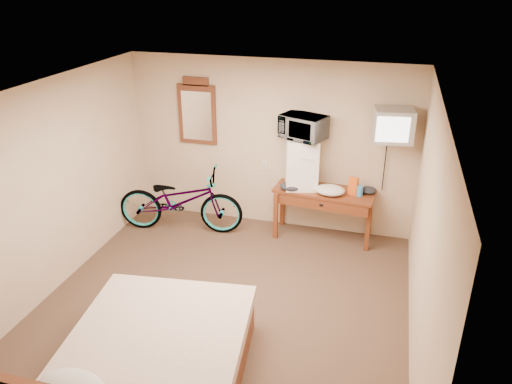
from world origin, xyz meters
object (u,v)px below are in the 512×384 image
at_px(crt_television, 393,125).
at_px(bicycle, 180,200).
at_px(microwave, 303,127).
at_px(bed, 149,372).
at_px(wall_mirror, 197,112).
at_px(desk, 324,198).
at_px(mini_fridge, 302,163).
at_px(blue_cup, 360,191).

relative_size(crt_television, bicycle, 0.33).
xyz_separation_m(microwave, crt_television, (1.18, -0.04, 0.13)).
bearing_deg(bed, bicycle, 108.20).
bearing_deg(microwave, bed, -80.62).
bearing_deg(bicycle, wall_mirror, -17.78).
bearing_deg(bicycle, desk, -90.27).
bearing_deg(bed, crt_television, 60.85).
height_order(wall_mirror, bed, wall_mirror).
height_order(mini_fridge, blue_cup, mini_fridge).
bearing_deg(microwave, crt_television, 19.31).
xyz_separation_m(microwave, bed, (-0.72, -3.43, -1.34)).
relative_size(blue_cup, bicycle, 0.08).
bearing_deg(microwave, bicycle, -146.52).
distance_m(wall_mirror, bicycle, 1.33).
distance_m(desk, bed, 3.55).
bearing_deg(wall_mirror, bicycle, -98.85).
xyz_separation_m(wall_mirror, bed, (0.91, -3.64, -1.38)).
height_order(desk, bicycle, bicycle).
height_order(microwave, wall_mirror, wall_mirror).
xyz_separation_m(wall_mirror, bicycle, (-0.09, -0.59, -1.18)).
distance_m(microwave, bed, 3.75).
xyz_separation_m(crt_television, bed, (-1.89, -3.39, -1.48)).
relative_size(mini_fridge, blue_cup, 4.81).
xyz_separation_m(blue_cup, crt_television, (0.34, 0.05, 0.94)).
distance_m(mini_fridge, blue_cup, 0.89).
xyz_separation_m(desk, wall_mirror, (-1.97, 0.27, 1.04)).
bearing_deg(mini_fridge, crt_television, -1.85).
bearing_deg(desk, blue_cup, -3.60).
xyz_separation_m(bicycle, bed, (1.00, -3.05, -0.19)).
distance_m(microwave, crt_television, 1.18).
relative_size(crt_television, wall_mirror, 0.62).
bearing_deg(crt_television, blue_cup, -171.09).
bearing_deg(bicycle, mini_fridge, -86.63).
bearing_deg(wall_mirror, desk, -7.90).
bearing_deg(blue_cup, crt_television, 8.91).
bearing_deg(microwave, blue_cup, 14.92).
distance_m(desk, bicycle, 2.09).
bearing_deg(wall_mirror, bed, -75.94).
height_order(microwave, bed, microwave).
distance_m(crt_television, bicycle, 3.18).
relative_size(mini_fridge, wall_mirror, 0.73).
distance_m(crt_television, wall_mirror, 2.82).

